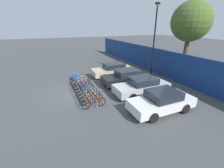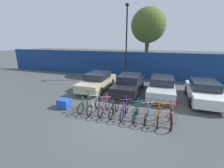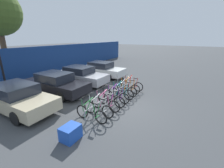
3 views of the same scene
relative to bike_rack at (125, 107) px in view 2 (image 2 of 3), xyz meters
The scene contains 19 objects.
ground_plane 0.95m from the bike_rack, 122.92° to the right, with size 120.00×120.00×0.00m, color #424447.
hoarding_wall 8.88m from the bike_rack, 92.83° to the left, with size 36.00×0.16×2.80m, color navy.
bike_rack is the anchor object (origin of this frame).
bicycle_green 2.36m from the bike_rack, behind, with size 0.68×1.71×1.05m.
bicycle_white 1.80m from the bike_rack, behind, with size 0.68×1.71×1.05m.
bicycle_pink 1.17m from the bike_rack, behind, with size 0.68×1.71×1.05m.
bicycle_black 0.60m from the bike_rack, 165.22° to the right, with size 0.68×1.71×1.05m.
bicycle_purple 0.19m from the bike_rack, 84.53° to the right, with size 0.68×1.71×1.05m.
bicycle_teal 0.67m from the bike_rack, 13.06° to the right, with size 0.68×1.71×1.05m.
bicycle_silver 1.20m from the bike_rack, ahead, with size 0.68×1.71×1.05m.
bicycle_orange 1.77m from the bike_rack, ahead, with size 0.68×1.71×1.05m.
bicycle_red 2.36m from the bike_rack, ahead, with size 0.68×1.71×1.05m.
car_beige 5.09m from the bike_rack, 131.35° to the left, with size 1.91×4.54×1.40m.
car_black 4.05m from the bike_rack, 99.81° to the left, with size 1.91×4.52×1.40m.
car_silver 4.42m from the bike_rack, 66.48° to the left, with size 1.91×4.48×1.40m.
car_white 5.83m from the bike_rack, 40.11° to the left, with size 1.91×4.30×1.40m.
lamp_post 8.79m from the bike_rack, 104.09° to the left, with size 0.24×0.44×7.27m.
cargo_crate 3.77m from the bike_rack, behind, with size 0.70×0.56×0.55m, color blue.
tree_behind_hoarding 11.75m from the bike_rack, 91.34° to the left, with size 3.77×3.77×7.45m.
Camera 2 is at (2.23, -6.56, 3.98)m, focal length 24.00 mm.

